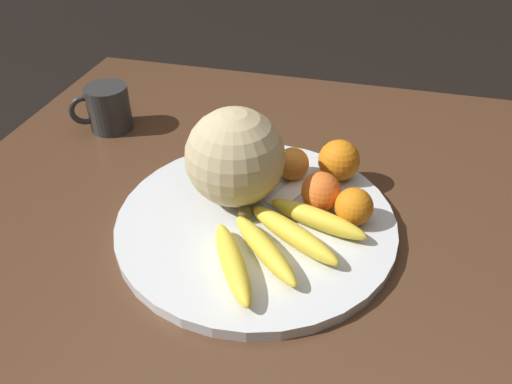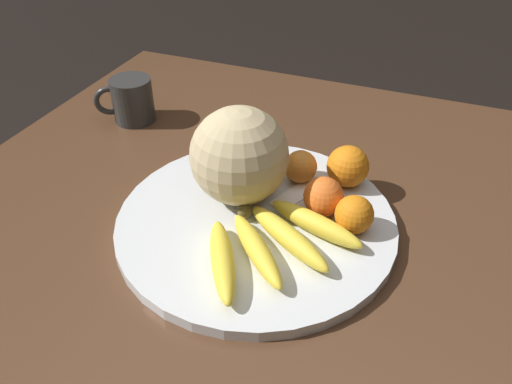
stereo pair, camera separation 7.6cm
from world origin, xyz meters
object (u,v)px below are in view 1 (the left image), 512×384
object	(u,v)px
banana_bunch	(278,240)
orange_mid_center	(293,164)
produce_tag	(291,192)
orange_front_right	(354,207)
ceramic_mug	(107,108)
orange_front_left	(339,160)
orange_back_left	(321,191)
kitchen_table	(235,296)
melon	(235,157)
fruit_bowl	(256,221)

from	to	relation	value
banana_bunch	orange_mid_center	distance (m)	0.18
produce_tag	banana_bunch	bearing A→B (deg)	26.30
orange_front_right	ceramic_mug	size ratio (longest dim) A/B	0.54
orange_front_left	orange_back_left	distance (m)	0.09
produce_tag	ceramic_mug	bearing A→B (deg)	-86.34
kitchen_table	produce_tag	distance (m)	0.20
orange_mid_center	ceramic_mug	xyz separation A→B (m)	(-0.11, -0.41, -0.00)
orange_front_right	orange_mid_center	distance (m)	0.15
kitchen_table	orange_front_right	world-z (taller)	orange_front_right
orange_front_left	produce_tag	bearing A→B (deg)	-47.47
orange_front_right	orange_mid_center	bearing A→B (deg)	-129.39
orange_back_left	orange_front_right	bearing A→B (deg)	67.24
orange_mid_center	produce_tag	size ratio (longest dim) A/B	0.54
melon	ceramic_mug	bearing A→B (deg)	-119.41
melon	orange_front_right	size ratio (longest dim) A/B	2.68
ceramic_mug	orange_front_right	bearing A→B (deg)	69.06
melon	produce_tag	distance (m)	0.12
banana_bunch	fruit_bowl	bearing A→B (deg)	167.32
orange_front_right	melon	bearing A→B (deg)	-94.24
melon	banana_bunch	xyz separation A→B (m)	(0.10, 0.09, -0.06)
kitchen_table	melon	xyz separation A→B (m)	(-0.12, -0.03, 0.19)
banana_bunch	orange_front_right	world-z (taller)	orange_front_right
produce_tag	orange_back_left	bearing A→B (deg)	86.12
fruit_bowl	produce_tag	xyz separation A→B (m)	(-0.08, 0.04, 0.01)
kitchen_table	ceramic_mug	world-z (taller)	ceramic_mug
orange_front_left	ceramic_mug	distance (m)	0.49
banana_bunch	orange_back_left	distance (m)	0.12
orange_back_left	produce_tag	xyz separation A→B (m)	(-0.03, -0.05, -0.03)
fruit_bowl	melon	bearing A→B (deg)	-133.12
ceramic_mug	orange_mid_center	bearing A→B (deg)	75.43
fruit_bowl	produce_tag	bearing A→B (deg)	151.71
kitchen_table	ceramic_mug	xyz separation A→B (m)	(-0.30, -0.36, 0.13)
orange_mid_center	orange_back_left	world-z (taller)	orange_back_left
orange_back_left	ceramic_mug	distance (m)	0.50
orange_mid_center	orange_back_left	xyz separation A→B (m)	(0.07, 0.06, 0.00)
kitchen_table	orange_front_left	distance (m)	0.29
melon	banana_bunch	size ratio (longest dim) A/B	0.66
kitchen_table	orange_front_right	bearing A→B (deg)	122.42
fruit_bowl	banana_bunch	xyz separation A→B (m)	(0.06, 0.05, 0.02)
orange_mid_center	ceramic_mug	bearing A→B (deg)	-104.57
orange_back_left	fruit_bowl	bearing A→B (deg)	-61.61
banana_bunch	orange_front_right	bearing A→B (deg)	80.32
orange_front_right	produce_tag	xyz separation A→B (m)	(-0.05, -0.11, -0.03)
kitchen_table	orange_back_left	distance (m)	0.22
orange_back_left	orange_mid_center	bearing A→B (deg)	-139.94
fruit_bowl	banana_bunch	bearing A→B (deg)	38.59
orange_front_right	orange_mid_center	world-z (taller)	orange_front_right
kitchen_table	banana_bunch	world-z (taller)	banana_bunch
kitchen_table	orange_mid_center	world-z (taller)	orange_mid_center
produce_tag	fruit_bowl	bearing A→B (deg)	-4.78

